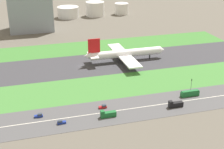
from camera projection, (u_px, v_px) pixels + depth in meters
The scene contains 18 objects.
ground_plane at pixel (80, 66), 242.85m from camera, with size 800.00×800.00×0.00m, color #5B564C.
runway at pixel (80, 66), 242.83m from camera, with size 280.00×46.00×0.10m, color #38383D.
grass_median_north at pixel (70, 49), 279.10m from camera, with size 280.00×36.00×0.10m, color #3D7A33.
grass_median_south at pixel (92, 88), 206.55m from camera, with size 280.00×36.00×0.10m, color #427F38.
highway at pixel (105, 112), 178.25m from camera, with size 280.00×28.00×0.10m, color #4C4C4F.
highway_centerline at pixel (105, 112), 178.22m from camera, with size 266.00×0.50×0.01m, color silver.
airliner at pixel (124, 54), 249.34m from camera, with size 65.00×56.00×19.70m.
car_1 at pixel (61, 122), 167.16m from camera, with size 4.40×1.80×2.00m.
bus_0 at pixel (190, 93), 195.89m from camera, with size 11.60×2.50×3.50m.
truck_0 at pixel (108, 114), 173.23m from camera, with size 8.40×2.50×4.00m.
car_0 at pixel (39, 116), 173.32m from camera, with size 4.40×1.80×2.00m.
truck_2 at pixel (175, 104), 183.35m from camera, with size 8.40×2.50×4.00m.
car_2 at pixel (103, 107), 182.38m from camera, with size 4.40×1.80×2.00m.
traffic_light at pixel (191, 83), 203.31m from camera, with size 0.36×0.50×7.20m.
hangar_building at pixel (30, 10), 328.64m from camera, with size 42.79×32.67×40.90m, color gray.
fuel_tank_west at pixel (68, 12), 385.52m from camera, with size 25.15×25.15×12.71m, color silver.
fuel_tank_centre at pixel (95, 9), 393.10m from camera, with size 22.29×22.29×16.85m, color silver.
fuel_tank_east at pixel (121, 9), 402.37m from camera, with size 17.07×17.07×13.45m, color silver.
Camera 1 is at (-39.95, -224.02, 88.43)m, focal length 52.46 mm.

